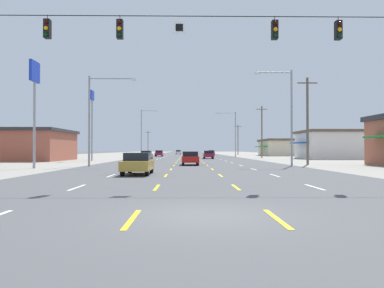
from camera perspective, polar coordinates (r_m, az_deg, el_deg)
The scene contains 25 objects.
ground_plane at distance 75.58m, azimuth -0.52°, elevation -2.10°, with size 572.00×572.00×0.00m, color #4C4C4F.
lot_apron_left at distance 79.39m, azimuth -18.70°, elevation -2.00°, with size 28.00×440.00×0.01m, color gray.
lot_apron_right at distance 79.67m, azimuth 17.59°, elevation -2.00°, with size 28.00×440.00×0.01m, color gray.
lane_markings at distance 114.07m, azimuth -0.64°, elevation -1.67°, with size 10.64×227.60×0.01m.
signal_span_wire at distance 18.73m, azimuth 0.50°, elevation 10.85°, with size 25.81×0.53×9.42m.
sedan_inner_left_nearest at distance 25.32m, azimuth -8.23°, elevation -2.92°, with size 1.80×4.50×1.46m.
sedan_center_turn_near at distance 40.39m, azimuth -0.26°, elevation -2.14°, with size 1.80×4.50×1.46m.
sedan_far_left_mid at distance 64.23m, azimuth -6.94°, elevation -1.65°, with size 1.80×4.50×1.46m.
sedan_inner_right_midfar at distance 67.91m, azimuth 2.51°, elevation -1.61°, with size 1.80×4.50×1.46m.
sedan_far_left_far at distance 89.94m, azimuth -5.02°, elevation -1.42°, with size 1.80×4.50×1.46m.
sedan_far_right_farther at distance 109.16m, azimuth 2.95°, elevation -1.31°, with size 1.80×4.50×1.46m.
sedan_inner_left_farthest at distance 131.27m, azimuth -2.10°, elevation -1.23°, with size 1.80×4.50×1.46m.
storefront_left_row_1 at distance 62.29m, azimuth -24.70°, elevation -0.12°, with size 14.22×13.32×4.70m.
storefront_right_row_1 at distance 72.15m, azimuth 21.40°, elevation -0.07°, with size 14.65×10.75×5.07m.
storefront_right_row_2 at distance 102.72m, azimuth 13.50°, elevation -0.50°, with size 11.62×15.33×4.41m.
pole_sign_left_row_0 at distance 36.45m, azimuth -22.83°, elevation 7.85°, with size 0.24×1.88×9.54m.
pole_sign_left_row_1 at distance 56.93m, azimuth -14.97°, elevation 4.91°, with size 0.24×1.63×10.31m.
streetlight_left_row_0 at distance 38.74m, azimuth -14.57°, elevation 4.62°, with size 4.81×0.26×9.02m.
streetlight_right_row_0 at distance 39.02m, azimuth 14.38°, elevation 4.93°, with size 3.85×0.26×9.68m.
streetlight_left_row_1 at distance 81.26m, azimuth -7.49°, elevation 2.12°, with size 3.62×0.26×10.26m.
streetlight_right_row_1 at distance 81.34m, azimuth 6.28°, elevation 2.03°, with size 4.64×0.26×9.80m.
utility_pole_right_row_0 at distance 43.18m, azimuth 17.16°, elevation 3.61°, with size 2.20×0.26×9.60m.
utility_pole_right_row_1 at distance 76.29m, azimuth 10.58°, elevation 1.96°, with size 2.20×0.26×10.34m.
utility_pole_right_row_2 at distance 115.40m, azimuth 7.00°, elevation 0.73°, with size 2.20×0.26×9.24m.
utility_pole_left_row_3 at distance 149.19m, azimuth -6.71°, elevation 0.34°, with size 2.20×0.26×9.03m.
Camera 1 is at (-0.44, -9.56, 1.68)m, focal length 35.07 mm.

